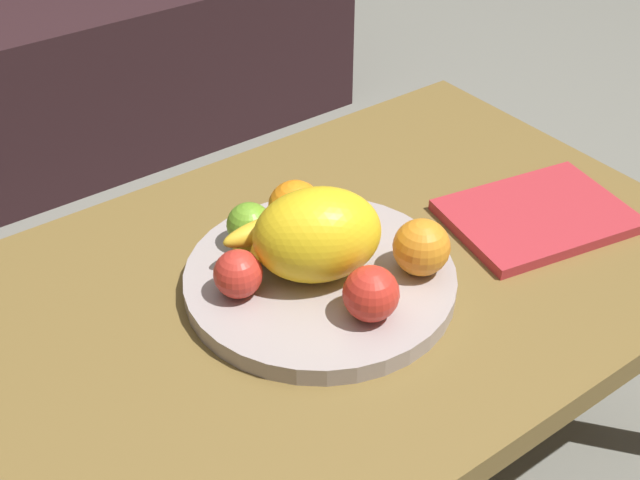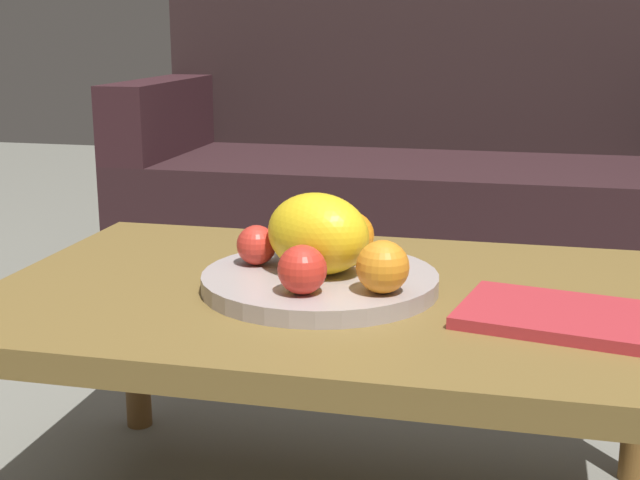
{
  "view_description": "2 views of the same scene",
  "coord_description": "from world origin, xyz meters",
  "px_view_note": "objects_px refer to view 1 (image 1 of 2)",
  "views": [
    {
      "loc": [
        -0.5,
        -0.66,
        1.09
      ],
      "look_at": [
        -0.03,
        -0.01,
        0.48
      ],
      "focal_mm": 46.08,
      "sensor_mm": 36.0,
      "label": 1
    },
    {
      "loc": [
        0.26,
        -1.21,
        0.79
      ],
      "look_at": [
        -0.03,
        -0.01,
        0.48
      ],
      "focal_mm": 49.29,
      "sensor_mm": 36.0,
      "label": 2
    }
  ],
  "objects_px": {
    "melon_large_front": "(317,235)",
    "apple_front": "(249,225)",
    "coffee_table": "(331,300)",
    "apple_right": "(238,274)",
    "fruit_bowl": "(320,279)",
    "orange_front": "(421,247)",
    "orange_left": "(297,207)",
    "apple_left": "(371,294)",
    "magazine": "(537,216)",
    "banana_bunch": "(285,238)"
  },
  "relations": [
    {
      "from": "coffee_table",
      "to": "orange_front",
      "type": "relative_size",
      "value": 14.11
    },
    {
      "from": "orange_front",
      "to": "magazine",
      "type": "xyz_separation_m",
      "value": [
        0.23,
        0.01,
        -0.05
      ]
    },
    {
      "from": "fruit_bowl",
      "to": "melon_large_front",
      "type": "height_order",
      "value": "melon_large_front"
    },
    {
      "from": "orange_front",
      "to": "melon_large_front",
      "type": "bearing_deg",
      "value": 145.78
    },
    {
      "from": "magazine",
      "to": "melon_large_front",
      "type": "bearing_deg",
      "value": -179.82
    },
    {
      "from": "orange_left",
      "to": "apple_front",
      "type": "relative_size",
      "value": 1.23
    },
    {
      "from": "melon_large_front",
      "to": "apple_front",
      "type": "bearing_deg",
      "value": 109.31
    },
    {
      "from": "orange_front",
      "to": "apple_right",
      "type": "distance_m",
      "value": 0.23
    },
    {
      "from": "apple_right",
      "to": "banana_bunch",
      "type": "relative_size",
      "value": 0.37
    },
    {
      "from": "orange_front",
      "to": "orange_left",
      "type": "height_order",
      "value": "orange_left"
    },
    {
      "from": "coffee_table",
      "to": "melon_large_front",
      "type": "height_order",
      "value": "melon_large_front"
    },
    {
      "from": "fruit_bowl",
      "to": "orange_left",
      "type": "bearing_deg",
      "value": 72.05
    },
    {
      "from": "apple_front",
      "to": "coffee_table",
      "type": "bearing_deg",
      "value": -54.11
    },
    {
      "from": "apple_front",
      "to": "banana_bunch",
      "type": "relative_size",
      "value": 0.37
    },
    {
      "from": "orange_left",
      "to": "apple_left",
      "type": "relative_size",
      "value": 1.09
    },
    {
      "from": "apple_left",
      "to": "orange_front",
      "type": "bearing_deg",
      "value": 15.59
    },
    {
      "from": "apple_left",
      "to": "apple_right",
      "type": "bearing_deg",
      "value": 129.34
    },
    {
      "from": "coffee_table",
      "to": "apple_left",
      "type": "xyz_separation_m",
      "value": [
        -0.03,
        -0.11,
        0.1
      ]
    },
    {
      "from": "melon_large_front",
      "to": "magazine",
      "type": "height_order",
      "value": "melon_large_front"
    },
    {
      "from": "apple_left",
      "to": "apple_right",
      "type": "relative_size",
      "value": 1.12
    },
    {
      "from": "orange_left",
      "to": "apple_right",
      "type": "distance_m",
      "value": 0.15
    },
    {
      "from": "coffee_table",
      "to": "fruit_bowl",
      "type": "distance_m",
      "value": 0.06
    },
    {
      "from": "coffee_table",
      "to": "apple_right",
      "type": "height_order",
      "value": "apple_right"
    },
    {
      "from": "fruit_bowl",
      "to": "banana_bunch",
      "type": "bearing_deg",
      "value": 106.85
    },
    {
      "from": "coffee_table",
      "to": "orange_left",
      "type": "distance_m",
      "value": 0.13
    },
    {
      "from": "apple_front",
      "to": "apple_right",
      "type": "relative_size",
      "value": 1.0
    },
    {
      "from": "fruit_bowl",
      "to": "apple_right",
      "type": "relative_size",
      "value": 5.75
    },
    {
      "from": "melon_large_front",
      "to": "apple_front",
      "type": "relative_size",
      "value": 2.66
    },
    {
      "from": "banana_bunch",
      "to": "apple_front",
      "type": "bearing_deg",
      "value": 115.0
    },
    {
      "from": "apple_left",
      "to": "apple_right",
      "type": "distance_m",
      "value": 0.16
    },
    {
      "from": "orange_front",
      "to": "apple_front",
      "type": "height_order",
      "value": "orange_front"
    },
    {
      "from": "fruit_bowl",
      "to": "orange_left",
      "type": "distance_m",
      "value": 0.11
    },
    {
      "from": "orange_front",
      "to": "apple_front",
      "type": "distance_m",
      "value": 0.23
    },
    {
      "from": "apple_left",
      "to": "orange_left",
      "type": "bearing_deg",
      "value": 81.06
    },
    {
      "from": "apple_left",
      "to": "apple_right",
      "type": "height_order",
      "value": "apple_left"
    },
    {
      "from": "apple_left",
      "to": "melon_large_front",
      "type": "bearing_deg",
      "value": 91.55
    },
    {
      "from": "apple_right",
      "to": "magazine",
      "type": "height_order",
      "value": "apple_right"
    },
    {
      "from": "apple_front",
      "to": "apple_left",
      "type": "bearing_deg",
      "value": -79.34
    },
    {
      "from": "apple_left",
      "to": "banana_bunch",
      "type": "bearing_deg",
      "value": 95.73
    },
    {
      "from": "apple_left",
      "to": "magazine",
      "type": "relative_size",
      "value": 0.27
    },
    {
      "from": "magazine",
      "to": "coffee_table",
      "type": "bearing_deg",
      "value": 177.23
    },
    {
      "from": "orange_front",
      "to": "apple_left",
      "type": "relative_size",
      "value": 1.08
    },
    {
      "from": "fruit_bowl",
      "to": "apple_left",
      "type": "bearing_deg",
      "value": -90.39
    },
    {
      "from": "coffee_table",
      "to": "banana_bunch",
      "type": "bearing_deg",
      "value": 135.7
    },
    {
      "from": "orange_left",
      "to": "banana_bunch",
      "type": "distance_m",
      "value": 0.06
    },
    {
      "from": "fruit_bowl",
      "to": "magazine",
      "type": "relative_size",
      "value": 1.38
    },
    {
      "from": "orange_front",
      "to": "apple_left",
      "type": "bearing_deg",
      "value": -164.41
    },
    {
      "from": "coffee_table",
      "to": "apple_front",
      "type": "relative_size",
      "value": 17.05
    },
    {
      "from": "orange_front",
      "to": "apple_front",
      "type": "bearing_deg",
      "value": 129.3
    },
    {
      "from": "coffee_table",
      "to": "apple_right",
      "type": "xyz_separation_m",
      "value": [
        -0.13,
        0.01,
        0.1
      ]
    }
  ]
}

